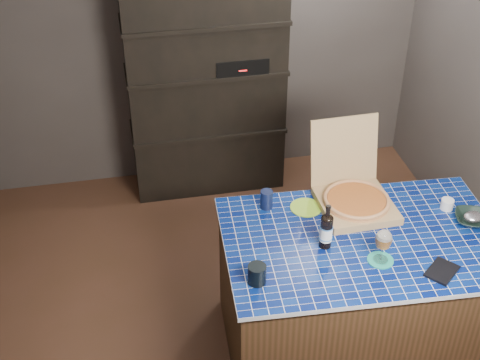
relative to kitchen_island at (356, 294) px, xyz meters
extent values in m
plane|color=brown|center=(-0.59, 0.41, -0.43)|extent=(3.50, 3.50, 0.00)
plane|color=#524B47|center=(-0.59, 2.16, 0.82)|extent=(3.50, 0.00, 3.50)
cube|color=black|center=(-0.59, 1.94, 0.47)|extent=(1.20, 0.40, 1.80)
cube|color=black|center=(-0.34, 1.89, 0.69)|extent=(0.40, 0.32, 0.12)
cube|color=#482D1C|center=(0.00, 0.00, -0.02)|extent=(1.58, 1.04, 0.83)
cube|color=#051354|center=(0.00, 0.00, 0.42)|extent=(1.62, 1.08, 0.03)
cube|color=tan|center=(0.05, 0.27, 0.45)|extent=(0.43, 0.43, 0.05)
cube|color=tan|center=(0.04, 0.53, 0.68)|extent=(0.42, 0.11, 0.41)
cylinder|color=#BD7F4F|center=(0.05, 0.27, 0.48)|extent=(0.39, 0.39, 0.01)
cylinder|color=maroon|center=(0.05, 0.27, 0.50)|extent=(0.34, 0.34, 0.01)
torus|color=#BD7F4F|center=(0.05, 0.27, 0.50)|extent=(0.39, 0.39, 0.02)
cylinder|color=black|center=(-0.23, -0.02, 0.53)|extent=(0.07, 0.07, 0.19)
ellipsoid|color=black|center=(-0.23, -0.02, 0.62)|extent=(0.07, 0.07, 0.04)
cylinder|color=black|center=(-0.23, -0.02, 0.67)|extent=(0.03, 0.03, 0.08)
cylinder|color=white|center=(-0.23, -0.02, 0.52)|extent=(0.07, 0.07, 0.09)
cylinder|color=#3B78CA|center=(-0.23, -0.02, 0.49)|extent=(0.07, 0.07, 0.01)
cylinder|color=#3B78CA|center=(-0.23, -0.02, 0.56)|extent=(0.07, 0.07, 0.01)
cylinder|color=#1C947D|center=(0.02, -0.19, 0.43)|extent=(0.14, 0.14, 0.01)
cylinder|color=white|center=(0.02, -0.19, 0.44)|extent=(0.08, 0.08, 0.01)
cylinder|color=white|center=(0.02, -0.19, 0.48)|extent=(0.01, 0.01, 0.08)
ellipsoid|color=white|center=(0.02, -0.19, 0.58)|extent=(0.09, 0.09, 0.12)
cylinder|color=orange|center=(0.02, -0.19, 0.57)|extent=(0.07, 0.07, 0.06)
cylinder|color=white|center=(0.02, -0.19, 0.60)|extent=(0.08, 0.08, 0.02)
cylinder|color=black|center=(-0.66, -0.22, 0.48)|extent=(0.10, 0.10, 0.11)
cube|color=black|center=(0.31, -0.34, 0.44)|extent=(0.22, 0.22, 0.01)
imported|color=black|center=(0.66, 0.01, 0.46)|extent=(0.26, 0.26, 0.05)
ellipsoid|color=#BAB8C4|center=(0.66, 0.01, 0.47)|extent=(0.12, 0.10, 0.05)
cylinder|color=white|center=(0.58, 0.17, 0.46)|extent=(0.07, 0.07, 0.06)
cylinder|color=#0E1534|center=(-0.47, 0.39, 0.49)|extent=(0.07, 0.07, 0.12)
cylinder|color=#8EC62A|center=(-0.24, 0.34, 0.43)|extent=(0.19, 0.19, 0.01)
camera|label=1|loc=(-1.25, -2.69, 2.85)|focal=50.00mm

